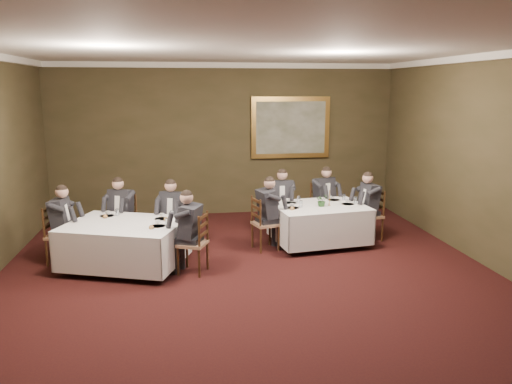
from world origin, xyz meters
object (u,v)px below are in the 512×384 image
object	(u,v)px
table_second	(125,241)
chair_main_endleft	(265,234)
chair_main_endright	(370,225)
chair_sec_endright	(194,256)
diner_sec_endright	(192,242)
chair_main_backleft	(281,220)
chair_sec_endleft	(61,247)
table_main	(319,221)
diner_sec_backleft	(122,221)
diner_main_backleft	(282,209)
diner_main_endright	(370,214)
chair_sec_backright	(174,236)
diner_main_endleft	(265,222)
centerpiece	(322,200)
painting	(290,128)
chair_main_backright	(322,217)
candlestick	(329,197)
diner_sec_backright	(174,224)
diner_sec_endleft	(60,234)
diner_main_backright	(323,206)
chair_sec_backleft	(123,233)

from	to	relation	value
table_second	chair_main_endleft	size ratio (longest dim) A/B	2.23
table_second	chair_main_endright	distance (m)	4.69
chair_sec_endright	diner_sec_endright	xyz separation A→B (m)	(-0.01, 0.00, 0.23)
chair_main_backleft	chair_sec_endleft	bearing A→B (deg)	23.07
table_main	chair_main_backleft	distance (m)	1.00
diner_sec_endright	diner_sec_backleft	bearing A→B (deg)	63.67
chair_sec_endright	diner_sec_endright	bearing A→B (deg)	90.00
diner_main_backleft	diner_sec_endright	size ratio (longest dim) A/B	1.00
chair_main_endright	chair_sec_endright	bearing A→B (deg)	101.86
chair_main_endright	chair_sec_endleft	size ratio (longest dim) A/B	1.00
diner_main_endright	chair_main_endleft	bearing A→B (deg)	89.06
diner_sec_endright	chair_sec_backright	bearing A→B (deg)	38.08
diner_main_backleft	diner_main_endright	xyz separation A→B (m)	(1.63, -0.66, 0.00)
diner_main_endleft	chair_sec_endleft	distance (m)	3.59
centerpiece	painting	size ratio (longest dim) A/B	0.13
chair_main_backleft	painting	size ratio (longest dim) A/B	0.54
diner_main_backleft	chair_sec_endright	bearing A→B (deg)	53.72
chair_main_backright	candlestick	xyz separation A→B (m)	(-0.15, -0.96, 0.64)
chair_main_endright	chair_main_backright	bearing A→B (deg)	34.53
diner_sec_backright	chair_main_backright	bearing A→B (deg)	-140.40
table_main	chair_sec_endright	bearing A→B (deg)	-154.41
diner_sec_backright	diner_sec_endleft	distance (m)	1.92
chair_main_backleft	diner_main_backright	world-z (taller)	diner_main_backright
chair_sec_backright	chair_sec_endleft	bearing A→B (deg)	32.29
table_second	chair_sec_endleft	size ratio (longest dim) A/B	2.23
chair_main_backleft	chair_main_endright	size ratio (longest dim) A/B	1.00
diner_sec_endright	chair_main_backleft	bearing A→B (deg)	-20.55
chair_main_endright	chair_sec_endleft	world-z (taller)	same
diner_main_backright	candlestick	bearing A→B (deg)	58.07
diner_main_backleft	chair_main_endright	bearing A→B (deg)	165.27
chair_main_backleft	chair_sec_backright	bearing A→B (deg)	28.06
diner_main_endright	chair_sec_endright	bearing A→B (deg)	101.89
chair_sec_endleft	centerpiece	size ratio (longest dim) A/B	3.98
chair_main_endleft	diner_sec_endleft	xyz separation A→B (m)	(-3.56, -0.22, 0.23)
chair_sec_backright	diner_sec_endright	size ratio (longest dim) A/B	0.74
centerpiece	chair_sec_endleft	bearing A→B (deg)	-176.52
chair_sec_endleft	chair_sec_backright	bearing A→B (deg)	108.37
diner_main_backleft	diner_main_endleft	world-z (taller)	same
table_main	chair_main_backleft	size ratio (longest dim) A/B	1.87
chair_main_endleft	diner_sec_endright	bearing A→B (deg)	-68.88
table_second	diner_main_endright	distance (m)	4.67
chair_main_backright	painting	distance (m)	2.47
chair_main_endright	chair_sec_backleft	distance (m)	4.75
chair_main_backright	diner_sec_backleft	world-z (taller)	diner_sec_backleft
chair_main_backright	diner_sec_backright	bearing A→B (deg)	-4.98
diner_main_endleft	centerpiece	bearing A→B (deg)	77.85
chair_sec_endleft	diner_main_endright	bearing A→B (deg)	103.32
diner_sec_backleft	painting	world-z (taller)	painting
chair_sec_endleft	candlestick	xyz separation A→B (m)	(4.82, 0.33, 0.64)
chair_main_endleft	diner_main_backright	bearing A→B (deg)	111.41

